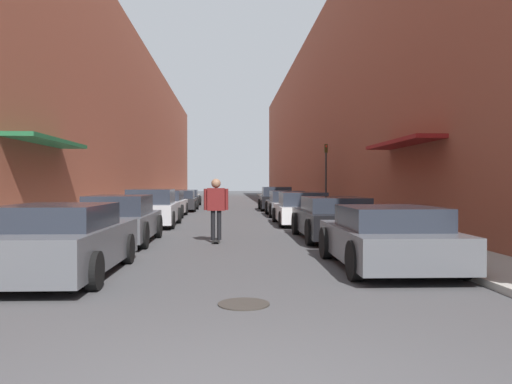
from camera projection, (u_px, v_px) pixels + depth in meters
ground at (229, 210)px, 30.58m from camera, size 149.28×149.28×0.00m
curb_strip_left at (162, 204)px, 37.08m from camera, size 1.80×67.86×0.12m
curb_strip_right at (294, 204)px, 37.62m from camera, size 1.80×67.86×0.12m
building_row_left at (122, 129)px, 36.81m from camera, size 4.90×67.86×11.31m
building_row_right at (332, 122)px, 37.67m from camera, size 4.90×67.86×12.52m
parked_car_left_0 at (62, 241)px, 8.78m from camera, size 1.96×4.16×1.27m
parked_car_left_1 at (120, 220)px, 13.57m from camera, size 1.85×4.08×1.31m
parked_car_left_2 at (152, 209)px, 18.94m from camera, size 1.95×4.07×1.41m
parked_car_left_3 at (165, 204)px, 24.31m from camera, size 1.94×3.98×1.29m
parked_car_left_4 at (179, 201)px, 29.59m from camera, size 2.09×4.24×1.22m
parked_car_left_5 at (186, 198)px, 35.32m from camera, size 2.00×4.78×1.18m
parked_car_right_0 at (387, 238)px, 9.59m from camera, size 2.06×4.06×1.20m
parked_car_right_1 at (333, 218)px, 14.52m from camera, size 2.00×4.54×1.24m
parked_car_right_2 at (302, 209)px, 19.69m from camera, size 2.06×4.36×1.29m
parked_car_right_3 at (286, 204)px, 24.96m from camera, size 1.88×4.14×1.26m
parked_car_right_4 at (276, 199)px, 30.25m from camera, size 2.02×4.01×1.42m
skateboarder at (216, 203)px, 13.73m from camera, size 0.68×0.78×1.76m
manhole_cover at (244, 304)px, 6.72m from camera, size 0.70×0.70×0.02m
traffic_light at (326, 170)px, 26.55m from camera, size 0.16×0.22×3.60m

